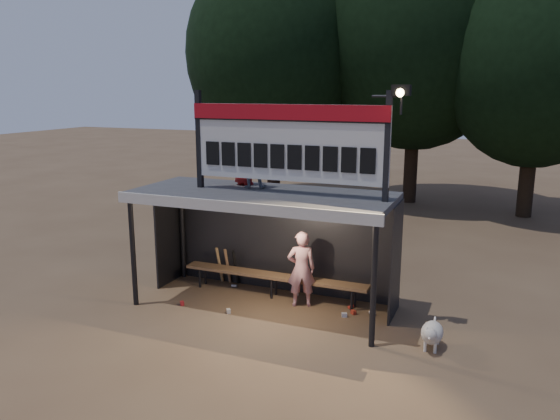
% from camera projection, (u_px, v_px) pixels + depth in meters
% --- Properties ---
extents(ground, '(80.00, 80.00, 0.00)m').
position_uv_depth(ground, '(263.00, 306.00, 10.90)').
color(ground, brown).
rests_on(ground, ground).
extents(player, '(0.66, 0.57, 1.53)m').
position_uv_depth(player, '(301.00, 269.00, 10.76)').
color(player, white).
rests_on(player, ground).
extents(child_a, '(0.66, 0.57, 1.19)m').
position_uv_depth(child_a, '(252.00, 158.00, 10.72)').
color(child_a, gray).
rests_on(child_a, dugout_shelter).
extents(child_b, '(0.60, 0.50, 1.06)m').
position_uv_depth(child_b, '(244.00, 159.00, 11.04)').
color(child_b, maroon).
rests_on(child_b, dugout_shelter).
extents(dugout_shelter, '(5.10, 2.08, 2.32)m').
position_uv_depth(dugout_shelter, '(268.00, 213.00, 10.72)').
color(dugout_shelter, '#39393B').
rests_on(dugout_shelter, ground).
extents(scoreboard_assembly, '(4.10, 0.27, 1.99)m').
position_uv_depth(scoreboard_assembly, '(290.00, 140.00, 9.96)').
color(scoreboard_assembly, black).
rests_on(scoreboard_assembly, dugout_shelter).
extents(bench, '(4.00, 0.35, 0.48)m').
position_uv_depth(bench, '(274.00, 277.00, 11.30)').
color(bench, brown).
rests_on(bench, ground).
extents(tree_left, '(6.46, 6.46, 9.27)m').
position_uv_depth(tree_left, '(273.00, 53.00, 20.21)').
color(tree_left, black).
rests_on(tree_left, ground).
extents(tree_mid, '(7.22, 7.22, 10.36)m').
position_uv_depth(tree_mid, '(418.00, 34.00, 19.57)').
color(tree_mid, black).
rests_on(tree_mid, ground).
extents(tree_right, '(6.08, 6.08, 8.72)m').
position_uv_depth(tree_right, '(539.00, 58.00, 17.40)').
color(tree_right, black).
rests_on(tree_right, ground).
extents(dog, '(0.36, 0.81, 0.49)m').
position_uv_depth(dog, '(432.00, 333.00, 9.05)').
color(dog, beige).
rests_on(dog, ground).
extents(bats, '(0.48, 0.33, 0.84)m').
position_uv_depth(bats, '(228.00, 266.00, 12.00)').
color(bats, '#A37C4C').
rests_on(bats, ground).
extents(litter, '(3.77, 1.51, 0.08)m').
position_uv_depth(litter, '(293.00, 305.00, 10.86)').
color(litter, red).
rests_on(litter, ground).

